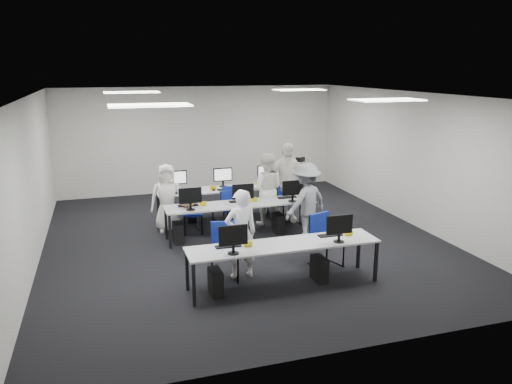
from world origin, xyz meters
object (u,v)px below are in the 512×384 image
object	(u,v)px
chair_0	(225,262)
chair_7	(280,207)
chair_5	(189,216)
desk_front	(284,247)
chair_1	(326,250)
chair_4	(286,210)
student_1	(266,189)
chair_6	(225,214)
photographer	(306,202)
chair_2	(193,221)
student_0	(241,234)
chair_3	(233,216)
student_2	(167,198)
student_3	(286,182)
desk_mid	(241,206)

from	to	relation	value
chair_0	chair_7	size ratio (longest dim) A/B	1.05
chair_5	chair_7	bearing A→B (deg)	1.93
desk_front	chair_1	bearing A→B (deg)	29.07
chair_4	student_1	xyz separation A→B (m)	(-0.49, 0.02, 0.52)
chair_6	photographer	world-z (taller)	photographer
chair_2	student_0	bearing A→B (deg)	-71.64
chair_3	chair_7	bearing A→B (deg)	29.29
chair_4	student_1	size ratio (longest dim) A/B	0.60
chair_7	student_2	distance (m)	2.71
chair_6	student_0	distance (m)	2.98
chair_1	student_1	world-z (taller)	student_1
chair_5	chair_7	distance (m)	2.20
chair_0	student_0	size ratio (longest dim) A/B	0.62
student_1	chair_0	bearing A→B (deg)	79.64
chair_0	chair_4	size ratio (longest dim) A/B	0.97
chair_6	student_2	xyz separation A→B (m)	(-1.29, -0.01, 0.48)
chair_1	chair_2	world-z (taller)	chair_1
chair_4	student_1	world-z (taller)	student_1
chair_1	student_3	bearing A→B (deg)	65.38
chair_2	student_1	size ratio (longest dim) A/B	0.50
chair_4	chair_2	bearing A→B (deg)	171.84
chair_5	student_2	distance (m)	0.67
desk_front	desk_mid	xyz separation A→B (m)	(0.00, 2.60, 0.00)
chair_7	student_3	distance (m)	0.67
chair_7	chair_4	bearing A→B (deg)	-96.01
student_1	student_2	xyz separation A→B (m)	(-2.22, 0.21, -0.08)
chair_0	chair_2	bearing A→B (deg)	103.80
chair_1	chair_4	bearing A→B (deg)	66.04
chair_5	student_3	size ratio (longest dim) A/B	0.47
chair_2	chair_3	bearing A→B (deg)	7.83
chair_2	student_2	xyz separation A→B (m)	(-0.51, 0.28, 0.48)
student_0	student_2	world-z (taller)	student_0
desk_front	student_0	world-z (taller)	student_0
desk_front	student_0	size ratio (longest dim) A/B	2.05
student_0	desk_mid	bearing A→B (deg)	-109.09
desk_front	chair_2	world-z (taller)	chair_2
student_3	chair_4	bearing A→B (deg)	-101.24
desk_front	photographer	bearing A→B (deg)	58.17
student_3	photographer	distance (m)	1.35
student_0	chair_6	bearing A→B (deg)	-101.89
chair_3	chair_6	world-z (taller)	chair_3
desk_front	student_2	bearing A→B (deg)	112.60
chair_2	student_0	size ratio (longest dim) A/B	0.54
chair_7	photographer	distance (m)	1.60
chair_2	student_3	world-z (taller)	student_3
student_1	chair_6	bearing A→B (deg)	8.03
chair_5	chair_6	world-z (taller)	chair_5
desk_mid	chair_7	world-z (taller)	chair_7
desk_mid	chair_7	xyz separation A→B (m)	(1.23, 0.92, -0.39)
desk_front	chair_0	world-z (taller)	chair_0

